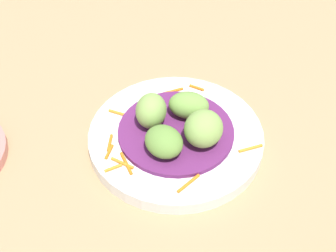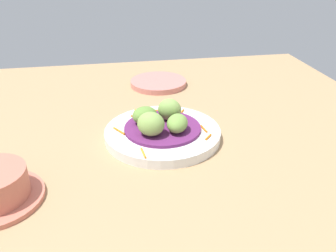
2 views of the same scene
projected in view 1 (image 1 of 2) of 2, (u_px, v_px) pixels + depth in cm
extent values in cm
cube|color=tan|center=(187.00, 146.00, 67.73)|extent=(110.00, 110.00, 2.00)
cylinder|color=white|center=(176.00, 140.00, 65.84)|extent=(23.61, 23.61, 1.94)
cylinder|color=#60235B|center=(177.00, 133.00, 64.93)|extent=(15.58, 15.58, 0.63)
cylinder|color=orange|center=(109.00, 152.00, 62.78)|extent=(2.29, 1.50, 0.40)
cylinder|color=orange|center=(120.00, 113.00, 67.81)|extent=(2.20, 2.93, 0.40)
cylinder|color=orange|center=(113.00, 168.00, 60.89)|extent=(0.95, 2.31, 0.40)
cylinder|color=orange|center=(188.00, 183.00, 59.18)|extent=(2.30, 3.37, 0.40)
cylinder|color=orange|center=(122.00, 163.00, 61.45)|extent=(2.48, 2.69, 0.40)
cylinder|color=orange|center=(126.00, 163.00, 61.41)|extent=(3.79, 1.09, 0.40)
cylinder|color=orange|center=(109.00, 141.00, 64.15)|extent=(2.82, 1.21, 0.40)
cylinder|color=orange|center=(171.00, 91.00, 71.09)|extent=(0.85, 3.04, 0.40)
cylinder|color=orange|center=(251.00, 148.00, 63.22)|extent=(0.77, 3.38, 0.40)
cylinder|color=orange|center=(197.00, 88.00, 71.66)|extent=(1.79, 2.01, 0.40)
ellipsoid|color=olive|center=(164.00, 142.00, 61.09)|extent=(6.73, 6.39, 3.48)
ellipsoid|color=#84A851|center=(204.00, 129.00, 61.88)|extent=(7.25, 7.16, 4.65)
ellipsoid|color=#759E47|center=(189.00, 105.00, 65.86)|extent=(5.88, 6.65, 3.42)
ellipsoid|color=#84A851|center=(151.00, 111.00, 64.23)|extent=(6.08, 5.64, 4.62)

